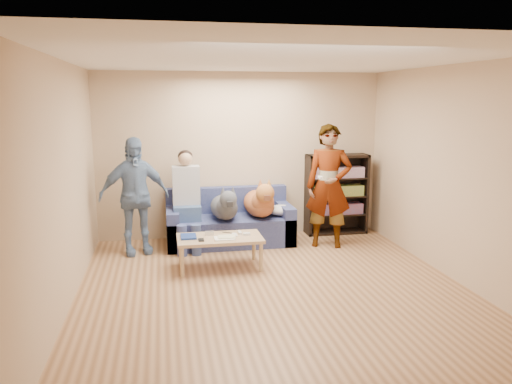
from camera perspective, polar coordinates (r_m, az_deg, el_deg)
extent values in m
plane|color=brown|center=(5.86, 2.22, -11.35)|extent=(5.00, 5.00, 0.00)
plane|color=white|center=(5.44, 2.43, 14.92)|extent=(5.00, 5.00, 0.00)
plane|color=tan|center=(7.94, -1.75, 4.20)|extent=(4.50, 0.00, 4.50)
plane|color=tan|center=(3.18, 12.55, -6.01)|extent=(4.50, 0.00, 4.50)
plane|color=tan|center=(5.46, -21.34, 0.49)|extent=(0.00, 5.00, 5.00)
plane|color=tan|center=(6.39, 22.38, 1.81)|extent=(0.00, 5.00, 5.00)
ellipsoid|color=silver|center=(7.66, 2.99, -2.07)|extent=(0.45, 0.38, 0.15)
imported|color=gray|center=(7.45, 8.32, 0.66)|extent=(0.78, 0.64, 1.83)
imported|color=#7894C0|center=(7.24, -13.74, -0.45)|extent=(1.05, 0.63, 1.67)
cube|color=white|center=(7.17, 7.36, 1.68)|extent=(0.04, 0.12, 0.03)
cube|color=navy|center=(6.54, -7.72, -5.06)|extent=(0.20, 0.26, 0.03)
cube|color=white|center=(6.44, -3.63, -5.29)|extent=(0.26, 0.20, 0.02)
cube|color=beige|center=(6.45, -3.39, -5.12)|extent=(0.22, 0.17, 0.01)
cube|color=#B5B4B9|center=(6.62, -5.33, -4.69)|extent=(0.11, 0.06, 0.05)
cube|color=silver|center=(6.65, -1.87, -4.67)|extent=(0.04, 0.13, 0.03)
cube|color=silver|center=(6.59, -1.08, -4.82)|extent=(0.09, 0.06, 0.03)
cylinder|color=white|center=(6.53, -2.41, -5.02)|extent=(0.07, 0.07, 0.02)
cylinder|color=white|center=(6.61, -2.51, -4.83)|extent=(0.07, 0.07, 0.02)
cylinder|color=#DB581F|center=(6.37, -4.19, -5.50)|extent=(0.13, 0.06, 0.01)
cylinder|color=black|center=(6.71, -3.33, -4.64)|extent=(0.13, 0.08, 0.01)
cube|color=black|center=(6.39, -6.29, -5.46)|extent=(0.07, 0.12, 0.02)
cube|color=#515B93|center=(7.67, -3.02, -4.34)|extent=(1.90, 0.85, 0.42)
cube|color=#515B93|center=(7.90, -3.38, -0.84)|extent=(1.90, 0.18, 0.40)
cube|color=#515B93|center=(7.59, -9.50, -4.02)|extent=(0.18, 0.85, 0.58)
cube|color=#515B93|center=(7.80, 3.25, -3.47)|extent=(0.18, 0.85, 0.58)
cube|color=#3F5D8C|center=(7.46, -7.88, -2.33)|extent=(0.40, 0.38, 0.22)
cylinder|color=#435193|center=(7.13, -8.45, -5.62)|extent=(0.14, 0.14, 0.47)
cylinder|color=#415390|center=(7.14, -6.84, -5.55)|extent=(0.14, 0.14, 0.47)
cube|color=silver|center=(7.48, -8.00, 0.76)|extent=(0.40, 0.24, 0.58)
sphere|color=tan|center=(7.42, -8.08, 3.80)|extent=(0.21, 0.21, 0.21)
ellipsoid|color=black|center=(7.45, -8.10, 4.06)|extent=(0.22, 0.22, 0.19)
ellipsoid|color=#464A50|center=(7.46, -3.68, -1.74)|extent=(0.40, 0.83, 0.35)
sphere|color=#4E5159|center=(7.13, -3.36, -1.66)|extent=(0.30, 0.30, 0.30)
sphere|color=#4D5157|center=(6.93, -3.19, -0.85)|extent=(0.24, 0.24, 0.24)
cube|color=black|center=(6.82, -3.05, -1.34)|extent=(0.08, 0.12, 0.07)
cone|color=#484952|center=(6.92, -3.79, 0.20)|extent=(0.08, 0.08, 0.12)
cone|color=#474A51|center=(6.94, -2.66, 0.24)|extent=(0.08, 0.08, 0.12)
cylinder|color=#46474F|center=(7.88, -4.06, -1.33)|extent=(0.05, 0.27, 0.16)
ellipsoid|color=#A96033|center=(7.62, 0.33, -1.31)|extent=(0.44, 0.93, 0.39)
sphere|color=#A75933|center=(7.31, 0.78, -1.10)|extent=(0.33, 0.33, 0.33)
sphere|color=#AC7134|center=(7.13, 1.04, -0.14)|extent=(0.27, 0.27, 0.27)
cube|color=brown|center=(7.02, 1.23, -0.62)|extent=(0.08, 0.13, 0.08)
cone|color=#B16936|center=(7.11, 0.50, 1.00)|extent=(0.08, 0.08, 0.13)
cone|color=#B26C36|center=(7.14, 1.50, 1.03)|extent=(0.08, 0.08, 0.13)
cylinder|color=#B27C36|center=(8.00, -0.21, -1.00)|extent=(0.05, 0.30, 0.18)
cube|color=tan|center=(6.53, -4.17, -5.31)|extent=(1.10, 0.60, 0.04)
cylinder|color=tan|center=(6.32, -8.43, -7.94)|extent=(0.05, 0.05, 0.38)
cylinder|color=tan|center=(6.43, 0.58, -7.49)|extent=(0.05, 0.05, 0.38)
cylinder|color=tan|center=(6.80, -8.61, -6.61)|extent=(0.05, 0.05, 0.38)
cylinder|color=tan|center=(6.90, -0.24, -6.22)|extent=(0.05, 0.05, 0.38)
cube|color=black|center=(8.10, 5.98, -0.37)|extent=(0.04, 0.34, 1.30)
cube|color=black|center=(8.42, 12.25, -0.13)|extent=(0.04, 0.34, 1.30)
cube|color=black|center=(8.15, 9.31, 4.10)|extent=(1.00, 0.34, 0.04)
cube|color=black|center=(8.39, 9.05, -4.48)|extent=(1.00, 0.34, 0.04)
cube|color=black|center=(8.40, 8.81, -0.05)|extent=(1.00, 0.02, 1.30)
cube|color=black|center=(8.32, 9.11, -2.49)|extent=(0.94, 0.32, 0.03)
cube|color=black|center=(8.25, 9.17, -0.46)|extent=(0.94, 0.32, 0.02)
cube|color=black|center=(8.20, 9.23, 1.60)|extent=(0.94, 0.32, 0.02)
cube|color=#B23333|center=(8.28, 9.17, -1.86)|extent=(0.84, 0.24, 0.17)
cube|color=gold|center=(8.22, 9.24, 0.18)|extent=(0.84, 0.24, 0.17)
cube|color=#994C99|center=(8.17, 9.30, 2.25)|extent=(0.84, 0.24, 0.17)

